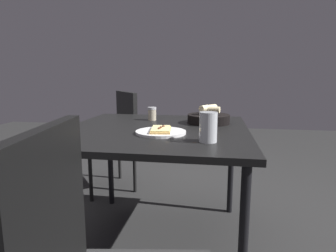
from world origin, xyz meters
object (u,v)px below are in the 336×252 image
Objects in this scene: bread_basket at (208,118)px; chair_far at (114,134)px; beer_glass at (208,129)px; pepper_shaker at (152,114)px; dining_table at (155,138)px; pizza_plate at (161,132)px.

bread_basket is 1.05m from chair_far.
beer_glass is 0.69m from pepper_shaker.
beer_glass reaches higher than pepper_shaker.
bread_basket reaches higher than pepper_shaker.
bread_basket reaches higher than dining_table.
pizza_plate is 0.43m from bread_basket.
chair_far is at bearing -48.94° from pepper_shaker.
pepper_shaker is 0.10× the size of chair_far.
beer_glass is at bearing 123.73° from pepper_shaker.
dining_table is 0.17m from pizza_plate.
beer_glass is at bearing 148.71° from pizza_plate.
dining_table is 0.99m from chair_far.
chair_far is (0.54, -0.81, -0.16)m from dining_table.
beer_glass is 1.56× the size of pepper_shaker.
beer_glass is 1.42m from chair_far.
pizza_plate is 0.30× the size of chair_far.
chair_far is at bearing -52.58° from beer_glass.
pepper_shaker is (0.14, -0.43, 0.03)m from pizza_plate.
bread_basket is 0.38m from pepper_shaker.
chair_far is at bearing -57.87° from pizza_plate.
beer_glass is at bearing 136.05° from dining_table.
pizza_plate is at bearing -31.29° from beer_glass.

